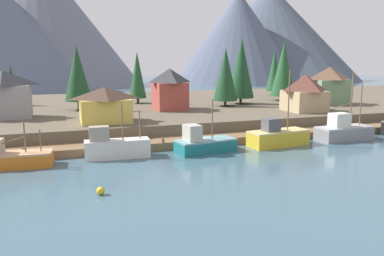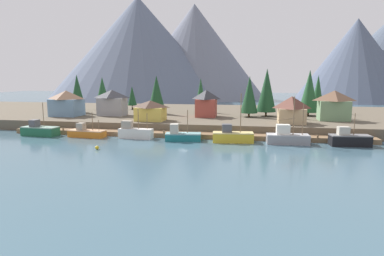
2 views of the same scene
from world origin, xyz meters
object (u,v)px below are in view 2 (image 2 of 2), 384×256
Objects in this scene: house_green at (334,105)px; conifer_centre at (201,93)px; conifer_far_right at (102,91)px; channel_buoy at (97,148)px; fishing_boat_black at (349,139)px; conifer_back_right at (267,90)px; house_red at (206,103)px; fishing_boat_white at (135,132)px; fishing_boat_orange at (86,133)px; fishing_boat_green at (40,130)px; fishing_boat_grey at (287,137)px; house_tan at (292,110)px; conifer_back_left at (249,95)px; fishing_boat_teal at (182,135)px; conifer_mid_left at (318,92)px; conifer_near_left at (132,96)px; house_blue at (67,103)px; house_yellow at (151,110)px; house_grey at (112,102)px; conifer_mid_right at (157,92)px; conifer_far_left at (309,91)px; conifer_near_right at (77,91)px; fishing_boat_yellow at (232,136)px.

conifer_centre is at bearing 158.22° from house_green.
conifer_far_right is 51.82m from channel_buoy.
conifer_back_right is at bearing 114.30° from fishing_boat_black.
fishing_boat_black is 38.07m from house_red.
fishing_boat_white is 49.06m from house_green.
house_red reaches higher than fishing_boat_orange.
fishing_boat_grey reaches higher than fishing_boat_green.
fishing_boat_green is 1.33× the size of house_tan.
house_red is 0.66× the size of conifer_back_left.
house_red is 32.22m from house_green.
conifer_mid_left is (33.98, 39.94, 7.66)m from fishing_boat_teal.
fishing_boat_green is 1.09× the size of conifer_near_left.
fishing_boat_white is 0.94× the size of house_blue.
house_yellow is (0.28, 10.92, 3.73)m from fishing_boat_white.
conifer_near_left is 51.72m from channel_buoy.
house_tan is 48.16m from house_grey.
conifer_mid_right is (-2.81, 15.29, 3.84)m from house_yellow.
conifer_far_right is (-36.09, 13.51, 2.41)m from house_red.
house_grey is (-2.45, 20.14, 5.19)m from fishing_boat_orange.
channel_buoy is at bearing -136.89° from conifer_far_left.
channel_buoy is at bearing -26.00° from fishing_boat_green.
house_green is at bearing 2.15° from house_blue.
fishing_boat_white is 0.66× the size of conifer_near_right.
fishing_boat_green is 32.93m from fishing_boat_teal.
conifer_far_left is 64.03m from conifer_far_right.
conifer_far_left is (16.20, 5.56, 0.82)m from conifer_back_left.
conifer_back_left is (3.06, 23.64, 7.28)m from fishing_boat_yellow.
house_blue is 12.39m from house_grey.
conifer_mid_right is 0.86× the size of conifer_back_right.
conifer_mid_right is at bearing -164.73° from conifer_mid_left.
conifer_near_left reaches higher than house_grey.
conifer_mid_right is 0.88× the size of conifer_far_left.
conifer_mid_left is at bearing 47.09° from channel_buoy.
conifer_far_left reaches higher than fishing_boat_orange.
house_tan is (12.89, 12.50, 4.49)m from fishing_boat_yellow.
house_red is at bearing -172.01° from conifer_back_left.
fishing_boat_grey is 0.83× the size of conifer_mid_left.
house_tan reaches higher than fishing_boat_teal.
fishing_boat_yellow is at bearing -48.71° from conifer_mid_right.
house_blue is (-25.48, 16.50, 4.77)m from fishing_boat_white.
house_yellow is 23.70m from channel_buoy.
channel_buoy is at bearing -147.15° from house_tan.
conifer_far_right reaches higher than house_grey.
house_red is at bearing 3.59° from house_grey.
house_green is at bearing 53.69° from fishing_boat_grey.
fishing_boat_white is at bearing -136.50° from conifer_back_left.
channel_buoy is at bearing -105.24° from conifer_centre.
conifer_far_left reaches higher than house_tan.
fishing_boat_grey is at bearing 2.04° from fishing_boat_white.
house_blue is at bearing -170.50° from conifer_back_right.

